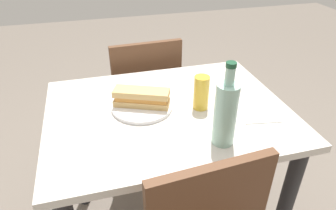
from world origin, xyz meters
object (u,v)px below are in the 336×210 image
object	(u,v)px
baguette_sandwich_near	(142,97)
water_bottle	(226,113)
chair_far	(144,96)
dining_table	(168,137)
beer_glass	(201,93)
knife_near	(142,97)
plate_near	(142,106)

from	to	relation	value
baguette_sandwich_near	water_bottle	bearing A→B (deg)	-51.50
chair_far	baguette_sandwich_near	distance (m)	0.62
dining_table	beer_glass	xyz separation A→B (m)	(0.13, -0.02, 0.21)
water_bottle	beer_glass	xyz separation A→B (m)	(0.00, 0.22, -0.05)
dining_table	baguette_sandwich_near	world-z (taller)	baguette_sandwich_near
baguette_sandwich_near	knife_near	bearing A→B (deg)	79.04
dining_table	water_bottle	size ratio (longest dim) A/B	3.23
chair_far	water_bottle	bearing A→B (deg)	-81.36
chair_far	baguette_sandwich_near	size ratio (longest dim) A/B	3.80
dining_table	beer_glass	distance (m)	0.25
baguette_sandwich_near	plate_near	bearing A→B (deg)	180.00
chair_far	beer_glass	distance (m)	0.68
plate_near	water_bottle	distance (m)	0.38
plate_near	beer_glass	distance (m)	0.24
dining_table	baguette_sandwich_near	xyz separation A→B (m)	(-0.10, 0.04, 0.19)
baguette_sandwich_near	water_bottle	size ratio (longest dim) A/B	0.77
baguette_sandwich_near	beer_glass	distance (m)	0.24
beer_glass	knife_near	bearing A→B (deg)	152.70
water_bottle	beer_glass	world-z (taller)	water_bottle
knife_near	beer_glass	distance (m)	0.25
beer_glass	baguette_sandwich_near	bearing A→B (deg)	165.64
chair_far	plate_near	distance (m)	0.60
plate_near	baguette_sandwich_near	size ratio (longest dim) A/B	1.07
dining_table	chair_far	xyz separation A→B (m)	(0.00, 0.56, -0.12)
dining_table	water_bottle	world-z (taller)	water_bottle
dining_table	knife_near	distance (m)	0.20
chair_far	beer_glass	xyz separation A→B (m)	(0.13, -0.58, 0.33)
dining_table	chair_far	world-z (taller)	chair_far
chair_far	knife_near	distance (m)	0.55
chair_far	baguette_sandwich_near	bearing A→B (deg)	-101.03
knife_near	beer_glass	size ratio (longest dim) A/B	1.27
water_bottle	plate_near	bearing A→B (deg)	128.50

